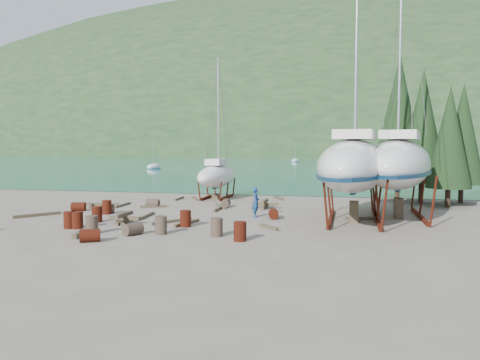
% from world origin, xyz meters
% --- Properties ---
extents(ground, '(600.00, 600.00, 0.00)m').
position_xyz_m(ground, '(0.00, 0.00, 0.00)').
color(ground, '#6A6153').
rests_on(ground, ground).
extents(bay_water, '(700.00, 700.00, 0.00)m').
position_xyz_m(bay_water, '(0.00, 315.00, 0.01)').
color(bay_water, teal).
rests_on(bay_water, ground).
extents(far_hill, '(800.00, 360.00, 110.00)m').
position_xyz_m(far_hill, '(0.00, 320.00, 0.00)').
color(far_hill, '#1B351A').
rests_on(far_hill, ground).
extents(far_house_left, '(6.60, 5.60, 5.60)m').
position_xyz_m(far_house_left, '(-60.00, 190.00, 2.92)').
color(far_house_left, beige).
rests_on(far_house_left, ground).
extents(far_house_center, '(6.60, 5.60, 5.60)m').
position_xyz_m(far_house_center, '(-20.00, 190.00, 2.92)').
color(far_house_center, beige).
rests_on(far_house_center, ground).
extents(far_house_right, '(6.60, 5.60, 5.60)m').
position_xyz_m(far_house_right, '(30.00, 190.00, 2.92)').
color(far_house_right, beige).
rests_on(far_house_right, ground).
extents(cypress_near_right, '(3.60, 3.60, 10.00)m').
position_xyz_m(cypress_near_right, '(12.50, 12.00, 5.79)').
color(cypress_near_right, black).
rests_on(cypress_near_right, ground).
extents(cypress_mid_right, '(3.06, 3.06, 8.50)m').
position_xyz_m(cypress_mid_right, '(14.00, 10.00, 4.92)').
color(cypress_mid_right, black).
rests_on(cypress_mid_right, ground).
extents(cypress_back_left, '(4.14, 4.14, 11.50)m').
position_xyz_m(cypress_back_left, '(11.00, 14.00, 6.66)').
color(cypress_back_left, black).
rests_on(cypress_back_left, ground).
extents(cypress_far_right, '(3.24, 3.24, 9.00)m').
position_xyz_m(cypress_far_right, '(15.50, 13.00, 5.21)').
color(cypress_far_right, black).
rests_on(cypress_far_right, ground).
extents(moored_boat_left, '(2.00, 5.00, 6.05)m').
position_xyz_m(moored_boat_left, '(-30.00, 60.00, 0.39)').
color(moored_boat_left, silver).
rests_on(moored_boat_left, ground).
extents(moored_boat_mid, '(2.00, 5.00, 6.05)m').
position_xyz_m(moored_boat_mid, '(10.00, 80.00, 0.39)').
color(moored_boat_mid, silver).
rests_on(moored_boat_mid, ground).
extents(moored_boat_far, '(2.00, 5.00, 6.05)m').
position_xyz_m(moored_boat_far, '(-8.00, 110.00, 0.39)').
color(moored_boat_far, silver).
rests_on(moored_boat_far, ground).
extents(large_sailboat_near, '(5.03, 13.00, 19.96)m').
position_xyz_m(large_sailboat_near, '(7.51, 2.31, 3.21)').
color(large_sailboat_near, silver).
rests_on(large_sailboat_near, ground).
extents(large_sailboat_far, '(5.91, 13.00, 19.83)m').
position_xyz_m(large_sailboat_far, '(10.10, 4.34, 3.23)').
color(large_sailboat_far, silver).
rests_on(large_sailboat_far, ground).
extents(small_sailboat_shore, '(2.64, 7.30, 11.51)m').
position_xyz_m(small_sailboat_shore, '(-3.32, 11.72, 1.90)').
color(small_sailboat_shore, silver).
rests_on(small_sailboat_shore, ground).
extents(worker, '(0.50, 0.70, 1.82)m').
position_xyz_m(worker, '(1.75, 2.44, 0.91)').
color(worker, navy).
rests_on(worker, ground).
extents(drum_0, '(0.58, 0.58, 0.88)m').
position_xyz_m(drum_0, '(-6.59, -1.52, 0.44)').
color(drum_0, '#541C0E').
rests_on(drum_0, ground).
extents(drum_1, '(0.93, 1.05, 0.58)m').
position_xyz_m(drum_1, '(-2.85, -4.67, 0.29)').
color(drum_1, '#2D2823').
rests_on(drum_1, ground).
extents(drum_2, '(1.00, 0.79, 0.58)m').
position_xyz_m(drum_2, '(-10.21, 2.37, 0.29)').
color(drum_2, '#541C0E').
rests_on(drum_2, ground).
extents(drum_5, '(0.58, 0.58, 0.88)m').
position_xyz_m(drum_5, '(-1.63, -4.16, 0.44)').
color(drum_5, '#2D2823').
rests_on(drum_5, ground).
extents(drum_6, '(0.74, 0.98, 0.58)m').
position_xyz_m(drum_6, '(2.91, 1.98, 0.29)').
color(drum_6, '#541C0E').
rests_on(drum_6, ground).
extents(drum_7, '(0.58, 0.58, 0.88)m').
position_xyz_m(drum_7, '(2.48, -4.90, 0.44)').
color(drum_7, '#541C0E').
rests_on(drum_7, ground).
extents(drum_8, '(0.58, 0.58, 0.88)m').
position_xyz_m(drum_8, '(-7.64, 1.46, 0.44)').
color(drum_8, '#541C0E').
rests_on(drum_8, ground).
extents(drum_9, '(0.93, 0.65, 0.58)m').
position_xyz_m(drum_9, '(-6.20, 5.28, 0.29)').
color(drum_9, '#2D2823').
rests_on(drum_9, ground).
extents(drum_10, '(0.58, 0.58, 0.88)m').
position_xyz_m(drum_10, '(-6.49, -3.65, 0.44)').
color(drum_10, '#541C0E').
rests_on(drum_10, ground).
extents(drum_11, '(0.66, 0.93, 0.58)m').
position_xyz_m(drum_11, '(-1.21, 6.46, 0.29)').
color(drum_11, '#2D2823').
rests_on(drum_11, ground).
extents(drum_12, '(1.05, 0.93, 0.58)m').
position_xyz_m(drum_12, '(-3.97, -6.63, 0.29)').
color(drum_12, '#541C0E').
rests_on(drum_12, ground).
extents(drum_13, '(0.58, 0.58, 0.88)m').
position_xyz_m(drum_13, '(-6.91, -3.71, 0.44)').
color(drum_13, '#541C0E').
rests_on(drum_13, ground).
extents(drum_14, '(0.58, 0.58, 0.88)m').
position_xyz_m(drum_14, '(-1.19, -1.88, 0.44)').
color(drum_14, '#541C0E').
rests_on(drum_14, ground).
extents(drum_15, '(1.05, 1.01, 0.58)m').
position_xyz_m(drum_15, '(-7.77, 1.67, 0.29)').
color(drum_15, '#2D2823').
rests_on(drum_15, ground).
extents(drum_16, '(0.58, 0.58, 0.88)m').
position_xyz_m(drum_16, '(-4.95, -4.82, 0.44)').
color(drum_16, '#2D2823').
rests_on(drum_16, ground).
extents(drum_17, '(0.58, 0.58, 0.88)m').
position_xyz_m(drum_17, '(1.16, -4.08, 0.44)').
color(drum_17, '#2D2823').
rests_on(drum_17, ground).
extents(timber_0, '(0.24, 2.24, 0.14)m').
position_xyz_m(timber_0, '(-6.13, 10.36, 0.07)').
color(timber_0, brown).
rests_on(timber_0, ground).
extents(timber_1, '(1.76, 0.65, 0.19)m').
position_xyz_m(timber_1, '(7.94, 2.55, 0.10)').
color(timber_1, brown).
rests_on(timber_1, ground).
extents(timber_2, '(2.59, 0.50, 0.19)m').
position_xyz_m(timber_2, '(-10.28, 5.36, 0.09)').
color(timber_2, brown).
rests_on(timber_2, ground).
extents(timber_3, '(1.57, 2.38, 0.15)m').
position_xyz_m(timber_3, '(-2.41, -0.73, 0.07)').
color(timber_3, brown).
rests_on(timber_3, ground).
extents(timber_4, '(1.64, 1.02, 0.17)m').
position_xyz_m(timber_4, '(-6.08, 5.07, 0.09)').
color(timber_4, brown).
rests_on(timber_4, ground).
extents(timber_5, '(0.72, 2.36, 0.16)m').
position_xyz_m(timber_5, '(-1.37, -1.18, 0.08)').
color(timber_5, brown).
rests_on(timber_5, ground).
extents(timber_6, '(1.03, 1.65, 0.19)m').
position_xyz_m(timber_6, '(1.68, 12.37, 0.10)').
color(timber_6, brown).
rests_on(timber_6, ground).
extents(timber_7, '(1.17, 1.22, 0.17)m').
position_xyz_m(timber_7, '(3.23, -1.53, 0.09)').
color(timber_7, brown).
rests_on(timber_7, ground).
extents(timber_8, '(1.22, 1.68, 0.19)m').
position_xyz_m(timber_8, '(-1.43, 5.96, 0.09)').
color(timber_8, brown).
rests_on(timber_8, ground).
extents(timber_9, '(1.17, 1.98, 0.15)m').
position_xyz_m(timber_9, '(-4.92, 10.72, 0.08)').
color(timber_9, brown).
rests_on(timber_9, ground).
extents(timber_10, '(0.27, 2.99, 0.16)m').
position_xyz_m(timber_10, '(-1.31, 5.18, 0.08)').
color(timber_10, brown).
rests_on(timber_10, ground).
extents(timber_11, '(0.47, 2.67, 0.15)m').
position_xyz_m(timber_11, '(-4.66, 0.90, 0.08)').
color(timber_11, brown).
rests_on(timber_11, ground).
extents(timber_12, '(1.53, 1.97, 0.17)m').
position_xyz_m(timber_12, '(-4.82, -2.09, 0.08)').
color(timber_12, brown).
rests_on(timber_12, ground).
extents(timber_14, '(1.75, 2.46, 0.18)m').
position_xyz_m(timber_14, '(-11.27, -0.40, 0.09)').
color(timber_14, brown).
rests_on(timber_14, ground).
extents(timber_15, '(0.32, 2.60, 0.15)m').
position_xyz_m(timber_15, '(-8.59, 5.42, 0.07)').
color(timber_15, brown).
rests_on(timber_15, ground).
extents(timber_16, '(0.93, 2.73, 0.23)m').
position_xyz_m(timber_16, '(-5.32, -4.99, 0.11)').
color(timber_16, brown).
rests_on(timber_16, ground).
extents(timber_17, '(1.37, 2.26, 0.16)m').
position_xyz_m(timber_17, '(-10.67, 4.63, 0.08)').
color(timber_17, brown).
rests_on(timber_17, ground).
extents(timber_pile_fore, '(1.80, 1.80, 0.60)m').
position_xyz_m(timber_pile_fore, '(-4.87, -1.63, 0.30)').
color(timber_pile_fore, brown).
rests_on(timber_pile_fore, ground).
extents(timber_pile_aft, '(1.80, 1.80, 0.60)m').
position_xyz_m(timber_pile_aft, '(1.59, 6.42, 0.30)').
color(timber_pile_aft, brown).
rests_on(timber_pile_aft, ground).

